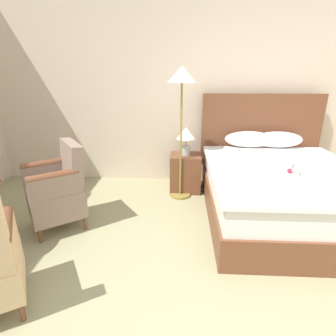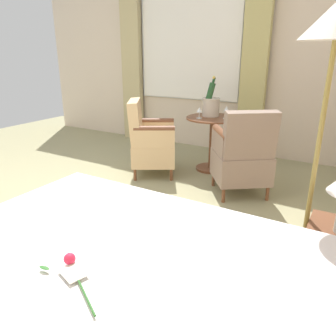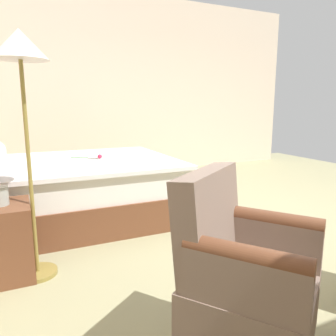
{
  "view_description": "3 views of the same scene",
  "coord_description": "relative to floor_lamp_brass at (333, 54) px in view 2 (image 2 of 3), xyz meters",
  "views": [
    {
      "loc": [
        -0.24,
        -1.11,
        1.61
      ],
      "look_at": [
        -0.37,
        1.35,
        0.74
      ],
      "focal_mm": 28.0,
      "sensor_mm": 36.0,
      "label": 1
    },
    {
      "loc": [
        1.66,
        2.44,
        1.47
      ],
      "look_at": [
        -0.42,
        1.2,
        0.61
      ],
      "focal_mm": 35.0,
      "sensor_mm": 36.0,
      "label": 2
    },
    {
      "loc": [
        -2.68,
        2.32,
        1.24
      ],
      "look_at": [
        -0.47,
        1.3,
        0.77
      ],
      "focal_mm": 35.0,
      "sensor_mm": 36.0,
      "label": 3
    }
  ],
  "objects": [
    {
      "name": "ground_plane",
      "position": [
        0.25,
        -2.27,
        -1.46
      ],
      "size": [
        7.73,
        7.73,
        0.0
      ],
      "primitive_type": "plane",
      "color": "#9A966E"
    },
    {
      "name": "champagne_bucket",
      "position": [
        -1.97,
        -1.5,
        -0.62
      ],
      "size": [
        0.23,
        0.23,
        0.5
      ],
      "color": "beige",
      "rests_on": "side_table_round"
    },
    {
      "name": "floor_lamp_brass",
      "position": [
        0.0,
        0.0,
        0.0
      ],
      "size": [
        0.36,
        0.36,
        1.72
      ],
      "color": "olive",
      "rests_on": "ground"
    },
    {
      "name": "wine_glass_near_bucket",
      "position": [
        -1.76,
        -1.56,
        -0.67
      ],
      "size": [
        0.07,
        0.07,
        0.14
      ],
      "color": "white",
      "rests_on": "side_table_round"
    },
    {
      "name": "wall_window_side",
      "position": [
        -2.91,
        -2.27,
        0.1
      ],
      "size": [
        0.27,
        5.9,
        3.14
      ],
      "color": "beige",
      "rests_on": "ground"
    },
    {
      "name": "side_table_round",
      "position": [
        -1.91,
        -1.43,
        -1.02
      ],
      "size": [
        0.68,
        0.68,
        0.7
      ],
      "color": "brown",
      "rests_on": "ground"
    },
    {
      "name": "armchair_facing_bed",
      "position": [
        -1.37,
        -2.04,
        -1.03
      ],
      "size": [
        0.75,
        0.75,
        0.94
      ],
      "color": "brown",
      "rests_on": "ground"
    },
    {
      "name": "wine_glass_near_edge",
      "position": [
        -1.93,
        -1.27,
        -0.66
      ],
      "size": [
        0.08,
        0.08,
        0.15
      ],
      "color": "white",
      "rests_on": "side_table_round"
    },
    {
      "name": "armchair_by_window",
      "position": [
        -1.33,
        -0.83,
        -1.02
      ],
      "size": [
        0.77,
        0.77,
        0.95
      ],
      "color": "brown",
      "rests_on": "ground"
    }
  ]
}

